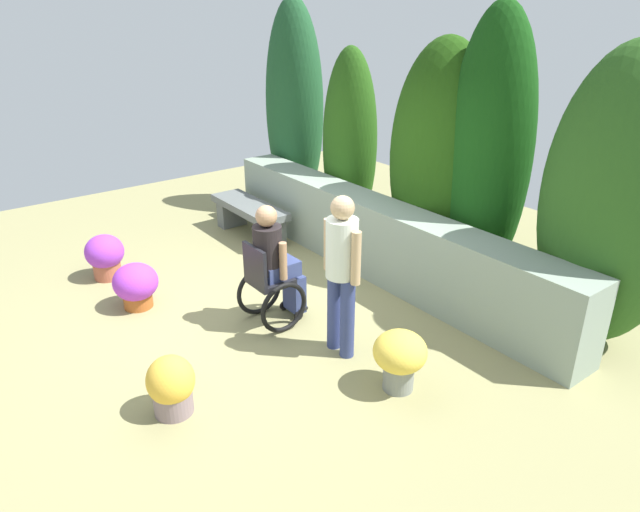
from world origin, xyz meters
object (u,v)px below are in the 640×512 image
object	(u,v)px
stone_bench	(250,215)
person_standing_companion	(342,266)
flower_pot_purple_near	(105,256)
person_in_wheelchair	(273,269)
flower_pot_terracotta_by_wall	(400,356)
flower_pot_red_accent	(136,285)
flower_pot_small_foreground	(171,386)

from	to	relation	value
stone_bench	person_standing_companion	size ratio (longest dim) A/B	0.90
person_standing_companion	flower_pot_purple_near	xyz separation A→B (m)	(-3.03, -1.28, -0.63)
person_in_wheelchair	flower_pot_purple_near	distance (m)	2.43
person_standing_companion	stone_bench	bearing A→B (deg)	152.05
stone_bench	flower_pot_purple_near	bearing A→B (deg)	-88.48
person_standing_companion	flower_pot_terracotta_by_wall	distance (m)	0.98
stone_bench	flower_pot_red_accent	bearing A→B (deg)	-64.71
flower_pot_terracotta_by_wall	flower_pot_purple_near	bearing A→B (deg)	-161.01
flower_pot_red_accent	flower_pot_small_foreground	size ratio (longest dim) A/B	0.97
flower_pot_purple_near	flower_pot_terracotta_by_wall	world-z (taller)	flower_pot_terracotta_by_wall
flower_pot_red_accent	flower_pot_purple_near	bearing A→B (deg)	-178.63
flower_pot_red_accent	flower_pot_small_foreground	distance (m)	1.99
flower_pot_purple_near	flower_pot_terracotta_by_wall	distance (m)	4.03
person_in_wheelchair	person_standing_companion	xyz separation A→B (m)	(0.88, 0.20, 0.30)
stone_bench	flower_pot_terracotta_by_wall	bearing A→B (deg)	-13.17
stone_bench	flower_pot_terracotta_by_wall	world-z (taller)	flower_pot_terracotta_by_wall
stone_bench	person_standing_companion	xyz separation A→B (m)	(3.13, -0.86, 0.60)
person_in_wheelchair	flower_pot_small_foreground	bearing A→B (deg)	-70.09
person_standing_companion	flower_pot_small_foreground	distance (m)	1.83
flower_pot_purple_near	flower_pot_terracotta_by_wall	xyz separation A→B (m)	(3.81, 1.31, 0.04)
flower_pot_terracotta_by_wall	flower_pot_small_foreground	world-z (taller)	flower_pot_terracotta_by_wall
person_in_wheelchair	flower_pot_red_accent	size ratio (longest dim) A/B	2.54
person_in_wheelchair	flower_pot_red_accent	world-z (taller)	person_in_wheelchair
stone_bench	flower_pot_purple_near	xyz separation A→B (m)	(0.10, -2.14, -0.03)
flower_pot_purple_near	flower_pot_terracotta_by_wall	bearing A→B (deg)	18.99
person_in_wheelchair	flower_pot_terracotta_by_wall	distance (m)	1.70
flower_pot_purple_near	stone_bench	bearing A→B (deg)	92.77
person_standing_companion	flower_pot_small_foreground	size ratio (longest dim) A/B	3.00
flower_pot_purple_near	flower_pot_small_foreground	xyz separation A→B (m)	(2.89, -0.42, -0.03)
person_in_wheelchair	flower_pot_terracotta_by_wall	xyz separation A→B (m)	(1.65, 0.23, -0.29)
flower_pot_terracotta_by_wall	flower_pot_red_accent	bearing A→B (deg)	-155.73
stone_bench	flower_pot_red_accent	size ratio (longest dim) A/B	2.77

